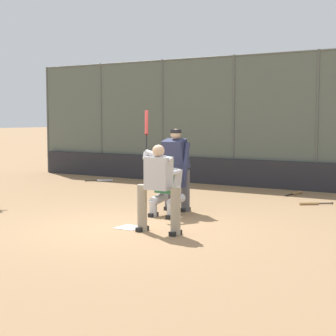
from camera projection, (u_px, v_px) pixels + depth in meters
ground_plane at (129, 228)px, 10.40m from camera, size 160.00×160.00×0.00m
home_plate_marker at (129, 228)px, 10.40m from camera, size 0.43×0.43×0.01m
backstop_fence at (274, 118)px, 16.12m from camera, size 17.90×0.08×3.90m
padding_wall at (271, 175)px, 16.19m from camera, size 17.47×0.18×0.80m
bleachers_beyond at (240, 159)px, 19.93m from camera, size 12.48×3.05×1.80m
batter_at_plate at (158, 185)px, 9.86m from camera, size 1.03×0.62×2.18m
catcher_behind_plate at (167, 185)px, 11.57m from camera, size 0.66×0.76×1.25m
umpire_home at (176, 167)px, 12.21m from camera, size 0.73×0.44×1.79m
spare_bat_near_backstop at (312, 203)px, 13.13m from camera, size 0.67×0.55×0.07m
spare_bat_third_base_side at (103, 181)px, 17.90m from camera, size 0.68×0.62×0.07m
spare_bat_first_base_side at (296, 193)px, 14.89m from camera, size 0.16×0.89×0.07m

